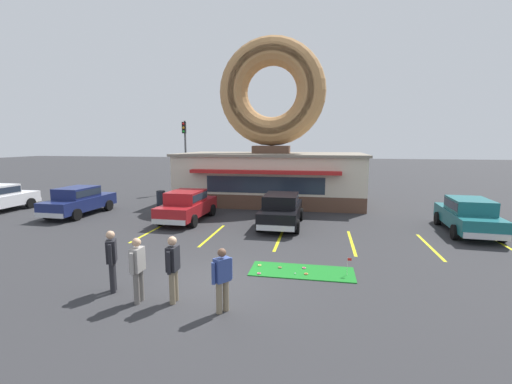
{
  "coord_description": "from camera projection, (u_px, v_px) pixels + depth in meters",
  "views": [
    {
      "loc": [
        3.16,
        -9.17,
        4.11
      ],
      "look_at": [
        0.49,
        5.0,
        2.0
      ],
      "focal_mm": 24.0,
      "sensor_mm": 36.0,
      "label": 1
    }
  ],
  "objects": [
    {
      "name": "car_black",
      "position": [
        281.0,
        208.0,
        16.81
      ],
      "size": [
        1.99,
        4.57,
        1.6
      ],
      "color": "black",
      "rests_on": "ground"
    },
    {
      "name": "putting_mat",
      "position": [
        302.0,
        271.0,
        10.92
      ],
      "size": [
        3.29,
        1.28,
        0.03
      ],
      "primitive_type": "cube",
      "color": "#197523",
      "rests_on": "ground"
    },
    {
      "name": "putting_flag_pin",
      "position": [
        349.0,
        262.0,
        10.54
      ],
      "size": [
        0.13,
        0.01,
        0.55
      ],
      "color": "silver",
      "rests_on": "putting_mat"
    },
    {
      "name": "parking_stripe_mid_left",
      "position": [
        279.0,
        239.0,
        14.67
      ],
      "size": [
        0.12,
        3.6,
        0.01
      ],
      "primitive_type": "cube",
      "color": "yellow",
      "rests_on": "ground"
    },
    {
      "name": "car_teal",
      "position": [
        468.0,
        214.0,
        15.48
      ],
      "size": [
        2.18,
        4.65,
        1.6
      ],
      "color": "#196066",
      "rests_on": "ground"
    },
    {
      "name": "trash_bin",
      "position": [
        161.0,
        198.0,
        22.24
      ],
      "size": [
        0.57,
        0.57,
        0.97
      ],
      "color": "#232833",
      "rests_on": "ground"
    },
    {
      "name": "parking_stripe_mid_right",
      "position": [
        430.0,
        246.0,
        13.57
      ],
      "size": [
        0.12,
        3.6,
        0.01
      ],
      "primitive_type": "cube",
      "color": "yellow",
      "rests_on": "ground"
    },
    {
      "name": "pedestrian_leather_jacket_man",
      "position": [
        173.0,
        266.0,
        8.72
      ],
      "size": [
        0.24,
        0.6,
        1.75
      ],
      "color": "#7F7056",
      "rests_on": "ground"
    },
    {
      "name": "mini_donut_mid_right",
      "position": [
        259.0,
        273.0,
        10.67
      ],
      "size": [
        0.13,
        0.13,
        0.04
      ],
      "primitive_type": "torus",
      "color": "#D8667F",
      "rests_on": "putting_mat"
    },
    {
      "name": "mini_donut_near_right",
      "position": [
        304.0,
        268.0,
        11.13
      ],
      "size": [
        0.13,
        0.13,
        0.04
      ],
      "primitive_type": "torus",
      "color": "#D8667F",
      "rests_on": "putting_mat"
    },
    {
      "name": "parking_stripe_centre",
      "position": [
        352.0,
        242.0,
        14.12
      ],
      "size": [
        0.12,
        3.6,
        0.01
      ],
      "primitive_type": "cube",
      "color": "yellow",
      "rests_on": "ground"
    },
    {
      "name": "donut_shop_building",
      "position": [
        271.0,
        148.0,
        23.13
      ],
      "size": [
        12.3,
        6.75,
        10.96
      ],
      "color": "brown",
      "rests_on": "ground"
    },
    {
      "name": "car_red",
      "position": [
        187.0,
        204.0,
        17.93
      ],
      "size": [
        2.06,
        4.6,
        1.6
      ],
      "color": "maroon",
      "rests_on": "ground"
    },
    {
      "name": "golf_ball",
      "position": [
        295.0,
        273.0,
        10.66
      ],
      "size": [
        0.04,
        0.04,
        0.04
      ],
      "primitive_type": "sphere",
      "color": "white",
      "rests_on": "putting_mat"
    },
    {
      "name": "parking_stripe_far_left",
      "position": [
        150.0,
        232.0,
        15.77
      ],
      "size": [
        0.12,
        3.6,
        0.01
      ],
      "primitive_type": "cube",
      "color": "yellow",
      "rests_on": "ground"
    },
    {
      "name": "ground_plane",
      "position": [
        208.0,
        283.0,
        10.09
      ],
      "size": [
        160.0,
        160.0,
        0.0
      ],
      "primitive_type": "plane",
      "color": "#2D2D30"
    },
    {
      "name": "mini_donut_mid_left",
      "position": [
        260.0,
        265.0,
        11.38
      ],
      "size": [
        0.13,
        0.13,
        0.04
      ],
      "primitive_type": "torus",
      "color": "#E5C666",
      "rests_on": "putting_mat"
    },
    {
      "name": "pedestrian_blue_sweater_man",
      "position": [
        222.0,
        277.0,
        8.23
      ],
      "size": [
        0.42,
        0.49,
        1.61
      ],
      "color": "#7F7056",
      "rests_on": "ground"
    },
    {
      "name": "pedestrian_hooded_kid",
      "position": [
        138.0,
        267.0,
        8.73
      ],
      "size": [
        0.25,
        0.6,
        1.71
      ],
      "color": "slate",
      "rests_on": "ground"
    },
    {
      "name": "mini_donut_mid_centre",
      "position": [
        280.0,
        267.0,
        11.18
      ],
      "size": [
        0.13,
        0.13,
        0.04
      ],
      "primitive_type": "torus",
      "color": "#A5724C",
      "rests_on": "putting_mat"
    },
    {
      "name": "pedestrian_clipboard_woman",
      "position": [
        112.0,
        258.0,
        9.37
      ],
      "size": [
        0.38,
        0.55,
        1.73
      ],
      "color": "#232328",
      "rests_on": "ground"
    },
    {
      "name": "traffic_light_pole",
      "position": [
        185.0,
        147.0,
        27.71
      ],
      "size": [
        0.28,
        0.47,
        5.8
      ],
      "color": "#595B60",
      "rests_on": "ground"
    },
    {
      "name": "mini_donut_near_left",
      "position": [
        306.0,
        274.0,
        10.63
      ],
      "size": [
        0.13,
        0.13,
        0.04
      ],
      "primitive_type": "torus",
      "color": "#D17F47",
      "rests_on": "putting_mat"
    },
    {
      "name": "car_navy",
      "position": [
        79.0,
        200.0,
        19.36
      ],
      "size": [
        2.05,
        4.59,
        1.6
      ],
      "color": "navy",
      "rests_on": "ground"
    },
    {
      "name": "parking_stripe_left",
      "position": [
        212.0,
        235.0,
        15.22
      ],
      "size": [
        0.12,
        3.6,
        0.01
      ],
      "primitive_type": "cube",
      "color": "yellow",
      "rests_on": "ground"
    }
  ]
}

